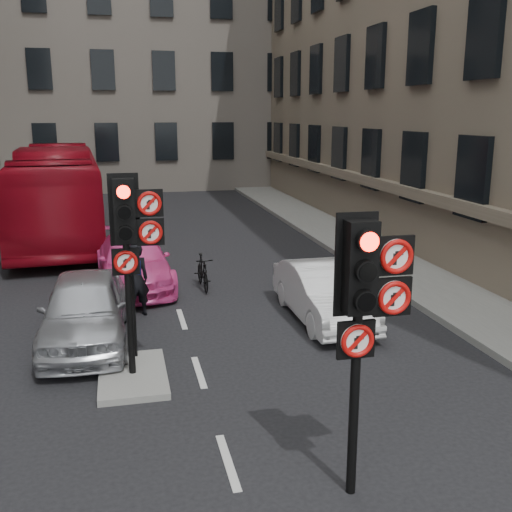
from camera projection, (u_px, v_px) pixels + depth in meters
name	position (u px, v px, depth m)	size (l,w,h in m)	color
pavement_right	(392.00, 259.00, 19.27)	(3.00, 50.00, 0.16)	gray
centre_island	(133.00, 375.00, 10.81)	(1.20, 2.00, 0.12)	gray
building_far	(130.00, 31.00, 40.01)	(30.00, 14.00, 20.00)	#6C645B
signal_near	(366.00, 297.00, 7.01)	(0.91, 0.40, 3.58)	black
signal_far	(131.00, 232.00, 10.20)	(0.91, 0.40, 3.58)	black
car_silver	(85.00, 309.00, 12.36)	(1.72, 4.28, 1.46)	#B1B3B9
car_white	(323.00, 293.00, 13.77)	(1.37, 3.92, 1.29)	silver
car_pink	(134.00, 262.00, 16.52)	(1.89, 4.65, 1.35)	#E94497
bus_red	(58.00, 193.00, 22.70)	(2.89, 12.34, 3.44)	maroon
motorcycle	(203.00, 272.00, 16.26)	(0.43, 1.54, 0.92)	black
motorcyclist	(136.00, 280.00, 13.96)	(0.64, 0.42, 1.76)	black
info_sign	(133.00, 295.00, 11.22)	(0.32, 0.15, 1.91)	black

